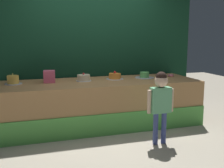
# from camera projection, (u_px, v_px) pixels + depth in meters

# --- Properties ---
(ground_plane) EXTENTS (12.00, 12.00, 0.00)m
(ground_plane) POSITION_uv_depth(u_px,v_px,m) (111.00, 135.00, 4.26)
(ground_plane) COLOR #ADA38E
(stage_platform) EXTENTS (3.33, 1.11, 0.77)m
(stage_platform) POSITION_uv_depth(u_px,v_px,m) (101.00, 103.00, 4.70)
(stage_platform) COLOR #B27F4C
(stage_platform) RESTS_ON ground_plane
(curtain_backdrop) EXTENTS (4.08, 0.08, 3.15)m
(curtain_backdrop) POSITION_uv_depth(u_px,v_px,m) (92.00, 33.00, 5.10)
(curtain_backdrop) COLOR #113823
(curtain_backdrop) RESTS_ON ground_plane
(child_figure) EXTENTS (0.40, 0.18, 1.04)m
(child_figure) POSITION_uv_depth(u_px,v_px,m) (161.00, 98.00, 3.81)
(child_figure) COLOR #3F4C8C
(child_figure) RESTS_ON ground_plane
(pink_box) EXTENTS (0.20, 0.21, 0.20)m
(pink_box) POSITION_uv_depth(u_px,v_px,m) (49.00, 76.00, 4.49)
(pink_box) COLOR #F35F83
(pink_box) RESTS_ON stage_platform
(donut) EXTENTS (0.11, 0.11, 0.03)m
(donut) POSITION_uv_depth(u_px,v_px,m) (171.00, 75.00, 5.20)
(donut) COLOR pink
(donut) RESTS_ON stage_platform
(cake_far_left) EXTENTS (0.27, 0.27, 0.18)m
(cake_far_left) POSITION_uv_depth(u_px,v_px,m) (13.00, 80.00, 4.33)
(cake_far_left) COLOR silver
(cake_far_left) RESTS_ON stage_platform
(cake_center_left) EXTENTS (0.26, 0.26, 0.14)m
(cake_center_left) POSITION_uv_depth(u_px,v_px,m) (84.00, 78.00, 4.64)
(cake_center_left) COLOR white
(cake_center_left) RESTS_ON stage_platform
(cake_center_right) EXTENTS (0.30, 0.30, 0.15)m
(cake_center_right) POSITION_uv_depth(u_px,v_px,m) (115.00, 76.00, 4.83)
(cake_center_right) COLOR silver
(cake_center_right) RESTS_ON stage_platform
(cake_far_right) EXTENTS (0.35, 0.35, 0.11)m
(cake_far_right) POSITION_uv_depth(u_px,v_px,m) (145.00, 76.00, 4.99)
(cake_far_right) COLOR silver
(cake_far_right) RESTS_ON stage_platform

